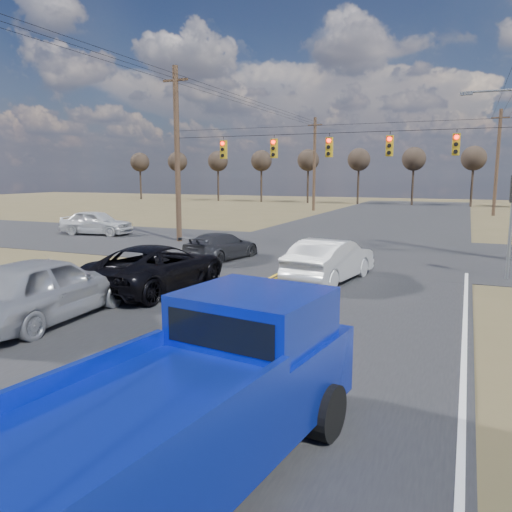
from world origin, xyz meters
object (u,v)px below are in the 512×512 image
at_px(dgrey_car_queue, 221,246).
at_px(pickup_truck, 199,399).
at_px(white_car_queue, 330,260).
at_px(cross_car_west, 96,223).
at_px(silver_suv, 44,288).
at_px(black_suv, 158,267).

bearing_deg(dgrey_car_queue, pickup_truck, 125.26).
xyz_separation_m(white_car_queue, dgrey_car_queue, (-5.88, 2.70, -0.16)).
relative_size(white_car_queue, cross_car_west, 1.02).
relative_size(white_car_queue, dgrey_car_queue, 1.10).
bearing_deg(dgrey_car_queue, silver_suv, 99.78).
bearing_deg(white_car_queue, black_suv, 45.43).
relative_size(silver_suv, black_suv, 0.94).
distance_m(white_car_queue, cross_car_west, 19.64).
xyz_separation_m(silver_suv, dgrey_car_queue, (-0.09, 10.71, -0.27)).
xyz_separation_m(white_car_queue, cross_car_west, (-17.86, 8.17, 0.01)).
relative_size(pickup_truck, white_car_queue, 1.28).
relative_size(black_suv, cross_car_west, 1.19).
xyz_separation_m(pickup_truck, dgrey_car_queue, (-7.44, 15.28, -0.45)).
height_order(silver_suv, cross_car_west, silver_suv).
height_order(pickup_truck, dgrey_car_queue, pickup_truck).
distance_m(black_suv, cross_car_west, 17.42).
bearing_deg(dgrey_car_queue, black_suv, 106.47).
height_order(silver_suv, white_car_queue, silver_suv).
relative_size(silver_suv, white_car_queue, 1.10).
xyz_separation_m(pickup_truck, black_suv, (-6.64, 8.91, -0.29)).
xyz_separation_m(black_suv, dgrey_car_queue, (-0.80, 6.37, -0.15)).
bearing_deg(cross_car_west, pickup_truck, -143.54).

